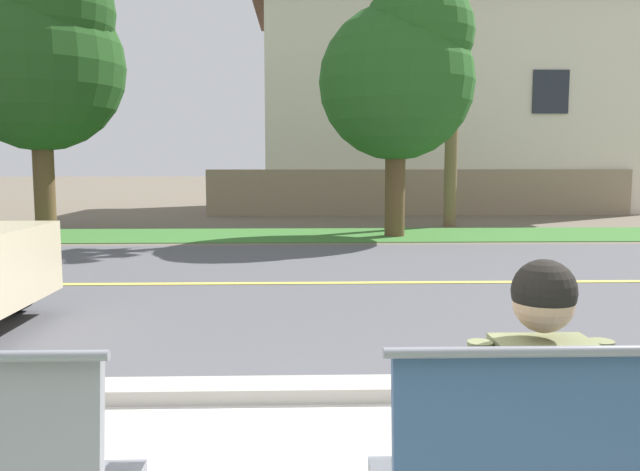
{
  "coord_description": "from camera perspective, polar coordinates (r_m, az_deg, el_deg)",
  "views": [
    {
      "loc": [
        0.17,
        -1.83,
        1.58
      ],
      "look_at": [
        0.32,
        3.31,
        1.0
      ],
      "focal_mm": 35.94,
      "sensor_mm": 36.0,
      "label": 1
    }
  ],
  "objects": [
    {
      "name": "ground_plane",
      "position": [
        9.96,
        -2.63,
        -2.71
      ],
      "size": [
        140.0,
        140.0,
        0.0
      ],
      "primitive_type": "plane",
      "color": "#665B4C"
    },
    {
      "name": "curb_edge",
      "position": [
        4.45,
        -3.87,
        -13.61
      ],
      "size": [
        44.0,
        0.3,
        0.11
      ],
      "primitive_type": "cube",
      "color": "#ADA89E",
      "rests_on": "ground_plane"
    },
    {
      "name": "street_asphalt",
      "position": [
        8.48,
        -2.8,
        -4.29
      ],
      "size": [
        52.0,
        8.0,
        0.01
      ],
      "primitive_type": "cube",
      "color": "#515156",
      "rests_on": "ground_plane"
    },
    {
      "name": "road_centre_line",
      "position": [
        8.48,
        -2.8,
        -4.26
      ],
      "size": [
        48.0,
        0.14,
        0.01
      ],
      "primitive_type": "cube",
      "color": "#E0CC4C",
      "rests_on": "ground_plane"
    },
    {
      "name": "far_verge_grass",
      "position": [
        14.17,
        -2.35,
        0.05
      ],
      "size": [
        48.0,
        2.8,
        0.02
      ],
      "primitive_type": "cube",
      "color": "#38702D",
      "rests_on": "ground_plane"
    },
    {
      "name": "seated_person_olive",
      "position": [
        2.56,
        18.16,
        -14.55
      ],
      "size": [
        0.52,
        0.68,
        1.25
      ],
      "color": "#47382D",
      "rests_on": "ground_plane"
    },
    {
      "name": "shade_tree_far_left",
      "position": [
        15.64,
        -23.5,
        14.67
      ],
      "size": [
        3.7,
        3.7,
        6.1
      ],
      "color": "brown",
      "rests_on": "ground_plane"
    },
    {
      "name": "shade_tree_left",
      "position": [
        14.03,
        7.3,
        14.34
      ],
      "size": [
        3.29,
        3.29,
        5.43
      ],
      "color": "brown",
      "rests_on": "ground_plane"
    },
    {
      "name": "garden_wall",
      "position": [
        19.89,
        8.86,
        3.81
      ],
      "size": [
        13.0,
        0.36,
        1.4
      ],
      "primitive_type": "cube",
      "color": "gray",
      "rests_on": "ground_plane"
    },
    {
      "name": "house_across_street",
      "position": [
        23.35,
        10.61,
        11.64
      ],
      "size": [
        12.88,
        6.91,
        7.4
      ],
      "color": "beige",
      "rests_on": "ground_plane"
    }
  ]
}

